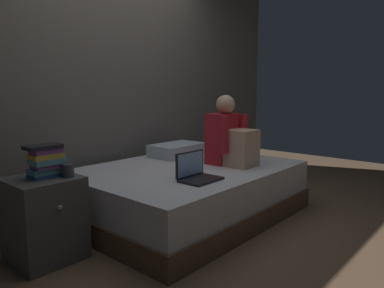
% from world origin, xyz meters
% --- Properties ---
extents(ground_plane, '(8.00, 8.00, 0.00)m').
position_xyz_m(ground_plane, '(0.00, 0.00, 0.00)').
color(ground_plane, brown).
extents(wall_back, '(5.60, 0.10, 2.70)m').
position_xyz_m(wall_back, '(0.00, 1.20, 1.35)').
color(wall_back, '#605B56').
rests_on(wall_back, ground_plane).
extents(bed, '(2.00, 1.50, 0.46)m').
position_xyz_m(bed, '(0.20, 0.30, 0.23)').
color(bed, brown).
rests_on(bed, ground_plane).
extents(nightstand, '(0.44, 0.46, 0.58)m').
position_xyz_m(nightstand, '(-1.10, 0.45, 0.29)').
color(nightstand, '#474442').
rests_on(nightstand, ground_plane).
extents(person_sitting, '(0.39, 0.44, 0.66)m').
position_xyz_m(person_sitting, '(0.55, 0.07, 0.71)').
color(person_sitting, '#B21E28').
rests_on(person_sitting, bed).
extents(laptop, '(0.32, 0.23, 0.22)m').
position_xyz_m(laptop, '(-0.12, -0.08, 0.52)').
color(laptop, black).
rests_on(laptop, bed).
extents(pillow, '(0.56, 0.36, 0.13)m').
position_xyz_m(pillow, '(0.54, 0.75, 0.53)').
color(pillow, silver).
rests_on(pillow, bed).
extents(book_stack, '(0.25, 0.16, 0.22)m').
position_xyz_m(book_stack, '(-1.07, 0.44, 0.69)').
color(book_stack, '#284C84').
rests_on(book_stack, nightstand).
extents(mug, '(0.08, 0.08, 0.09)m').
position_xyz_m(mug, '(-0.97, 0.33, 0.62)').
color(mug, '#3D3D42').
rests_on(mug, nightstand).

